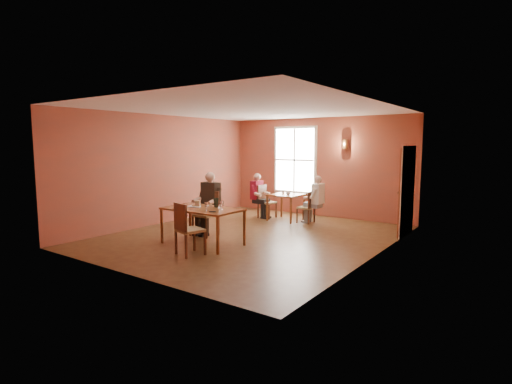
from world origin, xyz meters
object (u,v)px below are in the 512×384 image
Objects in this scene: diner_main at (205,206)px; second_table at (286,207)px; chair_empty at (190,229)px; main_table at (203,226)px; chair_diner_white at (306,207)px; chair_diner_maroon at (267,202)px; diner_maroon at (267,196)px; diner_white at (307,200)px; chair_diner_main at (206,214)px.

second_table is (0.54, 2.86, -0.35)m from diner_main.
diner_main reaches higher than chair_empty.
main_table is 3.55m from chair_diner_white.
chair_diner_maroon is (-0.61, 3.48, 0.09)m from main_table.
diner_maroon is (-0.03, 0.00, 0.15)m from chair_diner_maroon.
chair_diner_white is 0.20m from diner_white.
diner_main is at bearing 90.00° from chair_diner_main.
chair_diner_maroon is 0.76× the size of diner_maroon.
chair_empty is 4.36m from chair_diner_maroon.
diner_main is 1.71× the size of second_table.
diner_main is 2.86m from diner_maroon.
chair_diner_white is 1.30m from chair_diner_maroon.
chair_diner_main is (-0.50, 0.65, 0.13)m from main_table.
chair_empty is at bearing -85.50° from second_table.
diner_main is 2.93m from second_table.
chair_empty is 0.82× the size of diner_maroon.
main_table is 0.86m from chair_empty.
chair_diner_maroon is (-0.11, 2.86, -0.24)m from diner_main.
diner_maroon is (-1.33, 0.00, 0.19)m from chair_diner_white.
chair_empty is (0.88, -1.38, -0.21)m from diner_main.
diner_maroon is at bearing 90.00° from chair_diner_white.
chair_diner_maroon is (-0.11, 2.83, -0.05)m from chair_diner_main.
main_table is 1.60× the size of chair_diner_main.
chair_diner_maroon is at bearing 180.00° from second_table.
diner_main reaches higher than chair_diner_white.
diner_main reaches higher than main_table.
chair_diner_main is 2.84m from diner_maroon.
diner_white is at bearing 101.77° from chair_empty.
chair_diner_white is 0.70× the size of diner_maroon.
chair_diner_main is 3.09m from diner_white.
chair_diner_maroon is (-1.33, 0.00, -0.16)m from diner_white.
chair_diner_main is 0.83× the size of diner_maroon.
chair_empty is at bearing -63.69° from main_table.
second_table is 0.88× the size of chair_diner_maroon.
second_table is 0.66m from chair_diner_maroon.
second_table is 0.73m from diner_maroon.
chair_diner_main is at bearing -100.88° from second_table.
main_table is at bearing 168.72° from chair_diner_white.
diner_maroon is at bearing -90.00° from chair_diner_maroon.
second_table is 0.67× the size of diner_white.
chair_diner_maroon is at bearing 90.00° from diner_maroon.
chair_diner_maroon reaches higher than chair_diner_white.
chair_empty is at bearing 13.44° from diner_maroon.
chair_diner_main is 1.67m from chair_empty.
diner_white reaches higher than main_table.
diner_white is at bearing 90.00° from chair_diner_maroon.
second_table is at bearing -100.77° from diner_main.
diner_main is (-0.50, 0.62, 0.33)m from main_table.
chair_diner_white is (0.32, 4.25, -0.07)m from chair_empty.
chair_empty is at bearing 121.83° from chair_diner_main.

